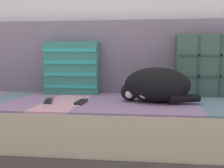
# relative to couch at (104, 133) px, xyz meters

# --- Properties ---
(couch) EXTENTS (2.00, 0.89, 0.40)m
(couch) POSITION_rel_couch_xyz_m (0.00, 0.00, 0.00)
(couch) COLOR #3D3838
(couch) RESTS_ON ground_plane
(sofa_backrest) EXTENTS (1.96, 0.14, 0.50)m
(sofa_backrest) POSITION_rel_couch_xyz_m (0.00, 0.37, 0.46)
(sofa_backrest) COLOR slate
(sofa_backrest) RESTS_ON couch
(throw_pillow_quilted) EXTENTS (0.40, 0.14, 0.39)m
(throw_pillow_quilted) POSITION_rel_couch_xyz_m (0.64, 0.23, 0.40)
(throw_pillow_quilted) COLOR #38514C
(throw_pillow_quilted) RESTS_ON couch
(throw_pillow_striped) EXTENTS (0.36, 0.14, 0.35)m
(throw_pillow_striped) POSITION_rel_couch_xyz_m (-0.25, 0.23, 0.38)
(throw_pillow_striped) COLOR #337A70
(throw_pillow_striped) RESTS_ON couch
(sleeping_cat) EXTENTS (0.43, 0.29, 0.19)m
(sleeping_cat) POSITION_rel_couch_xyz_m (0.30, -0.07, 0.30)
(sleeping_cat) COLOR black
(sleeping_cat) RESTS_ON couch
(game_remote_near) EXTENTS (0.05, 0.20, 0.02)m
(game_remote_near) POSITION_rel_couch_xyz_m (-0.10, -0.18, 0.21)
(game_remote_near) COLOR black
(game_remote_near) RESTS_ON couch
(game_remote_far) EXTENTS (0.09, 0.20, 0.02)m
(game_remote_far) POSITION_rel_couch_xyz_m (-0.28, -0.17, 0.21)
(game_remote_far) COLOR black
(game_remote_far) RESTS_ON couch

